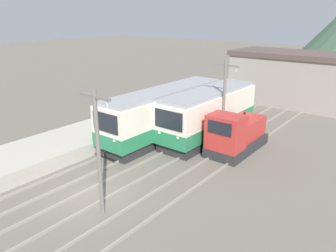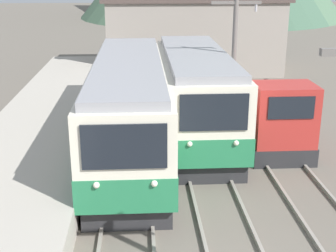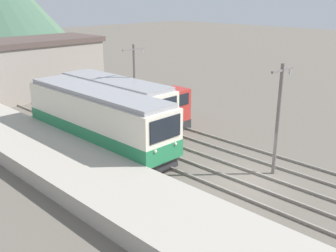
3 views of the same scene
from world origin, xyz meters
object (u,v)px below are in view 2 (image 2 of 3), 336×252
at_px(commuter_train_center, 195,99).
at_px(catenary_mast_mid, 234,63).
at_px(commuter_train_left, 129,112).
at_px(shunting_locomotive, 271,118).

height_order(commuter_train_center, catenary_mast_mid, catenary_mast_mid).
xyz_separation_m(commuter_train_left, catenary_mast_mid, (4.31, 1.31, 1.62)).
bearing_deg(commuter_train_center, shunting_locomotive, -23.36).
bearing_deg(commuter_train_center, catenary_mast_mid, -18.41).
xyz_separation_m(commuter_train_left, shunting_locomotive, (5.80, 0.52, -0.55)).
bearing_deg(catenary_mast_mid, commuter_train_left, -163.08).
bearing_deg(commuter_train_left, shunting_locomotive, 5.09).
relative_size(commuter_train_center, shunting_locomotive, 1.90).
bearing_deg(shunting_locomotive, commuter_train_center, 156.64).
bearing_deg(commuter_train_center, commuter_train_left, -147.08).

